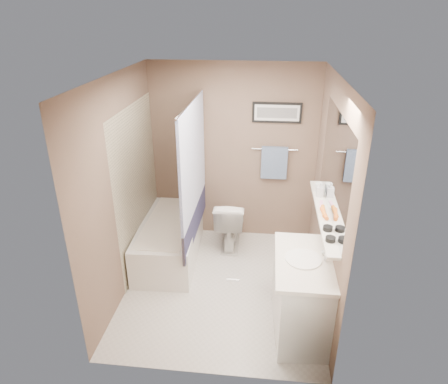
# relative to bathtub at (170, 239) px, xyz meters

# --- Properties ---
(ground) EXTENTS (2.50, 2.50, 0.00)m
(ground) POSITION_rel_bathtub_xyz_m (0.75, -0.56, -0.25)
(ground) COLOR beige
(ground) RESTS_ON ground
(ceiling) EXTENTS (2.20, 2.50, 0.04)m
(ceiling) POSITION_rel_bathtub_xyz_m (0.75, -0.56, 2.13)
(ceiling) COLOR white
(ceiling) RESTS_ON wall_back
(wall_back) EXTENTS (2.20, 0.04, 2.40)m
(wall_back) POSITION_rel_bathtub_xyz_m (0.75, 0.67, 0.95)
(wall_back) COLOR brown
(wall_back) RESTS_ON ground
(wall_front) EXTENTS (2.20, 0.04, 2.40)m
(wall_front) POSITION_rel_bathtub_xyz_m (0.75, -1.79, 0.95)
(wall_front) COLOR brown
(wall_front) RESTS_ON ground
(wall_left) EXTENTS (0.04, 2.50, 2.40)m
(wall_left) POSITION_rel_bathtub_xyz_m (-0.33, -0.56, 0.95)
(wall_left) COLOR brown
(wall_left) RESTS_ON ground
(wall_right) EXTENTS (0.04, 2.50, 2.40)m
(wall_right) POSITION_rel_bathtub_xyz_m (1.83, -0.56, 0.95)
(wall_right) COLOR brown
(wall_right) RESTS_ON ground
(tile_surround) EXTENTS (0.02, 1.55, 2.00)m
(tile_surround) POSITION_rel_bathtub_xyz_m (-0.34, -0.06, 0.75)
(tile_surround) COLOR tan
(tile_surround) RESTS_ON wall_left
(curtain_rod) EXTENTS (0.02, 1.55, 0.02)m
(curtain_rod) POSITION_rel_bathtub_xyz_m (0.35, -0.06, 1.80)
(curtain_rod) COLOR silver
(curtain_rod) RESTS_ON wall_left
(curtain_upper) EXTENTS (0.03, 1.45, 1.28)m
(curtain_upper) POSITION_rel_bathtub_xyz_m (0.35, -0.06, 1.15)
(curtain_upper) COLOR white
(curtain_upper) RESTS_ON curtain_rod
(curtain_lower) EXTENTS (0.03, 1.45, 0.36)m
(curtain_lower) POSITION_rel_bathtub_xyz_m (0.35, -0.06, 0.33)
(curtain_lower) COLOR #2B2A4E
(curtain_lower) RESTS_ON curtain_rod
(mirror) EXTENTS (0.02, 1.60, 1.00)m
(mirror) POSITION_rel_bathtub_xyz_m (1.84, -0.71, 1.37)
(mirror) COLOR silver
(mirror) RESTS_ON wall_right
(shelf) EXTENTS (0.12, 1.60, 0.03)m
(shelf) POSITION_rel_bathtub_xyz_m (1.79, -0.71, 0.85)
(shelf) COLOR silver
(shelf) RESTS_ON wall_right
(towel_bar) EXTENTS (0.60, 0.02, 0.02)m
(towel_bar) POSITION_rel_bathtub_xyz_m (1.30, 0.66, 1.05)
(towel_bar) COLOR silver
(towel_bar) RESTS_ON wall_back
(towel) EXTENTS (0.34, 0.05, 0.44)m
(towel) POSITION_rel_bathtub_xyz_m (1.30, 0.64, 0.87)
(towel) COLOR #839EBF
(towel) RESTS_ON towel_bar
(art_frame) EXTENTS (0.62, 0.02, 0.26)m
(art_frame) POSITION_rel_bathtub_xyz_m (1.30, 0.67, 1.53)
(art_frame) COLOR black
(art_frame) RESTS_ON wall_back
(art_mat) EXTENTS (0.56, 0.00, 0.20)m
(art_mat) POSITION_rel_bathtub_xyz_m (1.30, 0.66, 1.53)
(art_mat) COLOR white
(art_mat) RESTS_ON art_frame
(art_image) EXTENTS (0.50, 0.00, 0.13)m
(art_image) POSITION_rel_bathtub_xyz_m (1.30, 0.66, 1.53)
(art_image) COLOR #595959
(art_image) RESTS_ON art_mat
(door) EXTENTS (0.80, 0.02, 2.00)m
(door) POSITION_rel_bathtub_xyz_m (1.30, -1.80, 0.75)
(door) COLOR silver
(door) RESTS_ON wall_front
(door_handle) EXTENTS (0.10, 0.02, 0.02)m
(door_handle) POSITION_rel_bathtub_xyz_m (0.97, -1.75, 0.75)
(door_handle) COLOR silver
(door_handle) RESTS_ON door
(bathtub) EXTENTS (0.77, 1.53, 0.50)m
(bathtub) POSITION_rel_bathtub_xyz_m (0.00, 0.00, 0.00)
(bathtub) COLOR white
(bathtub) RESTS_ON ground
(tub_rim) EXTENTS (0.56, 1.36, 0.02)m
(tub_rim) POSITION_rel_bathtub_xyz_m (-0.00, 0.00, 0.25)
(tub_rim) COLOR white
(tub_rim) RESTS_ON bathtub
(toilet) EXTENTS (0.40, 0.69, 0.70)m
(toilet) POSITION_rel_bathtub_xyz_m (0.75, 0.35, 0.10)
(toilet) COLOR white
(toilet) RESTS_ON ground
(vanity) EXTENTS (0.55, 0.93, 0.80)m
(vanity) POSITION_rel_bathtub_xyz_m (1.60, -1.16, 0.15)
(vanity) COLOR white
(vanity) RESTS_ON ground
(countertop) EXTENTS (0.54, 0.96, 0.04)m
(countertop) POSITION_rel_bathtub_xyz_m (1.59, -1.16, 0.57)
(countertop) COLOR white
(countertop) RESTS_ON vanity
(sink_basin) EXTENTS (0.34, 0.34, 0.01)m
(sink_basin) POSITION_rel_bathtub_xyz_m (1.58, -1.16, 0.60)
(sink_basin) COLOR white
(sink_basin) RESTS_ON countertop
(faucet_spout) EXTENTS (0.02, 0.02, 0.10)m
(faucet_spout) POSITION_rel_bathtub_xyz_m (1.78, -1.16, 0.64)
(faucet_spout) COLOR silver
(faucet_spout) RESTS_ON countertop
(faucet_knob) EXTENTS (0.05, 0.05, 0.05)m
(faucet_knob) POSITION_rel_bathtub_xyz_m (1.78, -1.06, 0.62)
(faucet_knob) COLOR silver
(faucet_knob) RESTS_ON countertop
(candle_bowl_near) EXTENTS (0.09, 0.09, 0.04)m
(candle_bowl_near) POSITION_rel_bathtub_xyz_m (1.79, -1.25, 0.89)
(candle_bowl_near) COLOR black
(candle_bowl_near) RESTS_ON shelf
(candle_bowl_far) EXTENTS (0.09, 0.09, 0.04)m
(candle_bowl_far) POSITION_rel_bathtub_xyz_m (1.79, -1.06, 0.89)
(candle_bowl_far) COLOR black
(candle_bowl_far) RESTS_ON shelf
(hair_brush_front) EXTENTS (0.07, 0.22, 0.04)m
(hair_brush_front) POSITION_rel_bathtub_xyz_m (1.79, -0.77, 0.89)
(hair_brush_front) COLOR orange
(hair_brush_front) RESTS_ON shelf
(hair_brush_back) EXTENTS (0.05, 0.22, 0.04)m
(hair_brush_back) POSITION_rel_bathtub_xyz_m (1.79, -0.72, 0.89)
(hair_brush_back) COLOR orange
(hair_brush_back) RESTS_ON shelf
(pink_comb) EXTENTS (0.05, 0.16, 0.01)m
(pink_comb) POSITION_rel_bathtub_xyz_m (1.79, -0.52, 0.87)
(pink_comb) COLOR #FD9AC7
(pink_comb) RESTS_ON shelf
(glass_jar) EXTENTS (0.08, 0.08, 0.10)m
(glass_jar) POSITION_rel_bathtub_xyz_m (1.79, -0.20, 0.92)
(glass_jar) COLOR white
(glass_jar) RESTS_ON shelf
(soap_bottle) EXTENTS (0.08, 0.08, 0.17)m
(soap_bottle) POSITION_rel_bathtub_xyz_m (1.79, -0.32, 0.95)
(soap_bottle) COLOR #999999
(soap_bottle) RESTS_ON shelf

